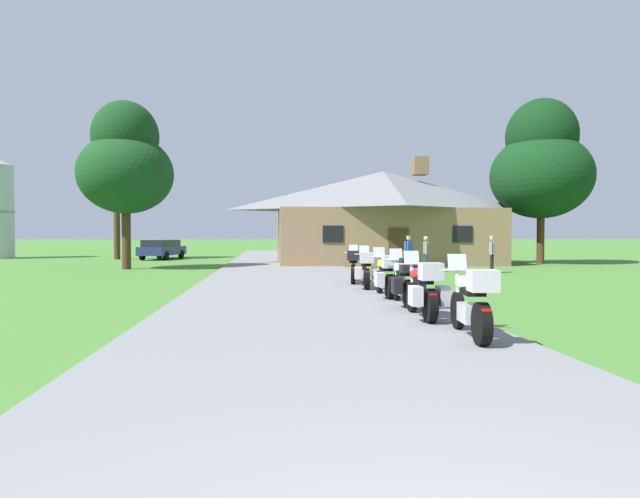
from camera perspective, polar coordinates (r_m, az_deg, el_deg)
name	(u,v)px	position (r m, az deg, el deg)	size (l,w,h in m)	color
ground_plane	(288,277)	(21.79, -3.38, -3.01)	(500.00, 500.00, 0.00)	#42752D
asphalt_driveway	(290,280)	(19.80, -3.17, -3.36)	(6.40, 80.00, 0.06)	slate
motorcycle_white_nearest_to_camera	(471,303)	(8.79, 15.84, -5.54)	(0.70, 2.08, 1.30)	black
motorcycle_red_second_in_row	(424,291)	(10.59, 10.99, -4.40)	(0.74, 2.08, 1.30)	black
motorcycle_silver_third_in_row	(404,282)	(12.59, 8.99, -3.47)	(0.76, 2.08, 1.30)	black
motorcycle_yellow_fourth_in_row	(386,276)	(14.25, 7.08, -2.90)	(0.73, 2.08, 1.30)	black
motorcycle_yellow_fifth_in_row	(366,270)	(16.59, 4.92, -2.29)	(0.88, 2.08, 1.30)	black
motorcycle_silver_farthest_in_row	(353,266)	(18.52, 3.57, -1.87)	(0.79, 2.07, 1.30)	black
stone_lodge	(383,216)	(33.00, 6.75, 3.52)	(13.50, 8.29, 6.53)	#896B4C
bystander_blue_shirt_near_lodge	(409,251)	(25.67, 9.43, -0.24)	(0.47, 0.39, 1.69)	navy
bystander_gray_shirt_beside_signpost	(426,252)	(24.98, 11.21, -0.33)	(0.29, 0.54, 1.67)	navy
bystander_gray_shirt_by_tree	(492,252)	(25.19, 17.85, -0.32)	(0.37, 0.49, 1.69)	black
tree_right_of_lodge	(541,164)	(34.97, 22.52, 8.34)	(5.94, 5.94, 9.86)	#422D19
tree_left_near	(126,163)	(28.80, -20.01, 8.62)	(4.69, 4.69, 8.42)	#422D19
tree_left_far	(116,163)	(41.31, -20.90, 8.54)	(4.29, 4.29, 9.73)	#422D19
parked_navy_suv_far_left	(162,249)	(39.86, -16.49, 0.05)	(2.75, 4.88, 1.40)	navy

